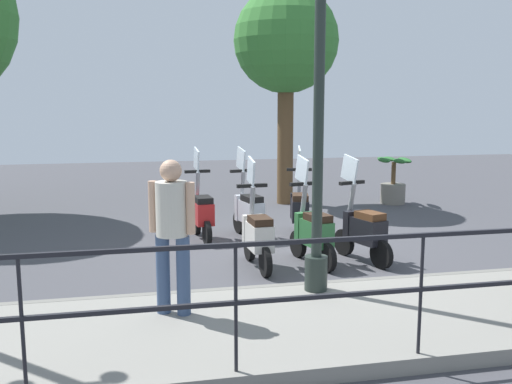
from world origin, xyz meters
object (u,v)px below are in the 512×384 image
at_px(potted_palm, 393,184).
at_px(scooter_far_1, 249,210).
at_px(lamp_post_near, 319,117).
at_px(scooter_near_1, 313,231).
at_px(pedestrian_distant, 172,225).
at_px(scooter_far_0, 300,209).
at_px(scooter_near_2, 257,235).
at_px(scooter_far_2, 201,212).
at_px(tree_distant, 286,43).
at_px(scooter_near_0, 363,229).

xyz_separation_m(potted_palm, scooter_far_1, (-2.63, 3.89, 0.04)).
xyz_separation_m(lamp_post_near, scooter_near_1, (1.51, -0.44, -1.65)).
relative_size(pedestrian_distant, scooter_far_0, 1.03).
height_order(potted_palm, scooter_far_0, scooter_far_0).
height_order(scooter_near_2, scooter_far_2, same).
distance_m(potted_palm, scooter_far_0, 4.00).
bearing_deg(scooter_far_2, potted_palm, -67.20).
relative_size(scooter_near_2, scooter_far_1, 1.00).
height_order(pedestrian_distant, tree_distant, tree_distant).
relative_size(lamp_post_near, scooter_far_2, 2.90).
bearing_deg(tree_distant, potted_palm, -102.56).
bearing_deg(lamp_post_near, scooter_near_1, -16.11).
relative_size(pedestrian_distant, scooter_near_1, 1.03).
bearing_deg(potted_palm, scooter_near_2, 136.84).
bearing_deg(tree_distant, scooter_near_2, 160.90).
distance_m(lamp_post_near, scooter_far_0, 3.69).
bearing_deg(scooter_far_1, scooter_near_2, 160.93).
bearing_deg(scooter_far_0, tree_distant, 2.94).
bearing_deg(scooter_far_2, scooter_near_1, -148.41).
bearing_deg(scooter_near_1, scooter_far_0, -22.13).
xyz_separation_m(pedestrian_distant, scooter_near_1, (1.92, -2.10, -0.60)).
xyz_separation_m(scooter_near_1, scooter_far_2, (1.80, 1.38, 0.00)).
distance_m(pedestrian_distant, scooter_near_2, 2.36).
distance_m(tree_distant, scooter_near_2, 6.07).
height_order(tree_distant, scooter_far_0, tree_distant).
height_order(scooter_near_2, scooter_far_1, same).
relative_size(lamp_post_near, scooter_near_0, 2.90).
relative_size(scooter_near_1, scooter_far_2, 1.00).
distance_m(scooter_far_0, scooter_far_2, 1.69).
bearing_deg(scooter_near_2, scooter_near_0, -93.10).
bearing_deg(scooter_far_2, scooter_near_2, -168.75).
relative_size(scooter_near_2, scooter_far_0, 1.00).
height_order(tree_distant, potted_palm, tree_distant).
xyz_separation_m(scooter_near_0, scooter_far_2, (1.83, 2.13, 0.00)).
bearing_deg(scooter_near_0, lamp_post_near, 123.55).
relative_size(scooter_near_0, scooter_far_0, 1.00).
xyz_separation_m(scooter_near_0, scooter_near_1, (0.03, 0.75, 0.00)).
bearing_deg(tree_distant, scooter_near_0, 178.35).
xyz_separation_m(scooter_near_2, scooter_far_2, (1.84, 0.56, 0.00)).
bearing_deg(pedestrian_distant, potted_palm, 164.76).
bearing_deg(tree_distant, scooter_far_1, 154.94).
height_order(lamp_post_near, pedestrian_distant, lamp_post_near).
relative_size(pedestrian_distant, scooter_far_1, 1.03).
bearing_deg(scooter_near_0, scooter_far_2, 31.63).
height_order(tree_distant, scooter_far_1, tree_distant).
bearing_deg(scooter_far_0, scooter_near_2, 160.58).
bearing_deg(scooter_near_1, tree_distant, -22.24).
bearing_deg(scooter_far_0, potted_palm, -35.16).
bearing_deg(scooter_far_1, scooter_near_0, -154.46).
relative_size(scooter_far_0, scooter_far_2, 1.00).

